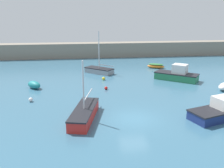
{
  "coord_description": "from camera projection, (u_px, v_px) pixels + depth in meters",
  "views": [
    {
      "loc": [
        -4.51,
        -19.73,
        8.86
      ],
      "look_at": [
        -0.83,
        8.6,
        0.74
      ],
      "focal_mm": 40.0,
      "sensor_mm": 36.0,
      "label": 1
    }
  ],
  "objects": [
    {
      "name": "mooring_buoy_yellow",
      "position": [
        104.0,
        79.0,
        34.28
      ],
      "size": [
        0.43,
        0.43,
        0.43
      ],
      "primitive_type": "sphere",
      "color": "yellow",
      "rests_on": "ground_plane"
    },
    {
      "name": "motorboat_grey_hull",
      "position": [
        221.0,
        111.0,
        21.84
      ],
      "size": [
        6.2,
        3.84,
        1.87
      ],
      "rotation": [
        0.0,
        0.0,
        3.45
      ],
      "color": "navy",
      "rests_on": "ground_plane"
    },
    {
      "name": "ground_plane",
      "position": [
        134.0,
        119.0,
        21.83
      ],
      "size": [
        120.0,
        120.0,
        0.2
      ],
      "primitive_type": "cube",
      "color": "#38667F"
    },
    {
      "name": "fishing_dinghy_green",
      "position": [
        34.0,
        85.0,
        30.43
      ],
      "size": [
        2.23,
        2.33,
        0.89
      ],
      "rotation": [
        0.0,
        0.0,
        5.43
      ],
      "color": "teal",
      "rests_on": "ground_plane"
    },
    {
      "name": "sailboat_twin_hulled",
      "position": [
        84.0,
        113.0,
        21.52
      ],
      "size": [
        2.93,
        6.6,
        5.17
      ],
      "rotation": [
        0.0,
        0.0,
        4.47
      ],
      "color": "red",
      "rests_on": "ground_plane"
    },
    {
      "name": "motorboat_with_cabin",
      "position": [
        177.0,
        75.0,
        34.12
      ],
      "size": [
        5.86,
        5.24,
        2.23
      ],
      "rotation": [
        0.0,
        0.0,
        2.48
      ],
      "color": "#287A4C",
      "rests_on": "ground_plane"
    },
    {
      "name": "mooring_buoy_white",
      "position": [
        31.0,
        100.0,
        25.86
      ],
      "size": [
        0.45,
        0.45,
        0.45
      ],
      "primitive_type": "sphere",
      "color": "white",
      "rests_on": "ground_plane"
    },
    {
      "name": "mooring_buoy_red",
      "position": [
        106.0,
        88.0,
        29.97
      ],
      "size": [
        0.39,
        0.39,
        0.39
      ],
      "primitive_type": "sphere",
      "color": "red",
      "rests_on": "ground_plane"
    },
    {
      "name": "rowboat_with_red_cover",
      "position": [
        156.0,
        66.0,
        41.73
      ],
      "size": [
        3.1,
        2.39,
        0.75
      ],
      "rotation": [
        0.0,
        0.0,
        5.8
      ],
      "color": "orange",
      "rests_on": "ground_plane"
    },
    {
      "name": "harbor_breakwater",
      "position": [
        101.0,
        50.0,
        52.18
      ],
      "size": [
        60.53,
        3.19,
        2.97
      ],
      "primitive_type": "cube",
      "color": "gray",
      "rests_on": "ground_plane"
    },
    {
      "name": "sailboat_tall_mast",
      "position": [
        99.0,
        70.0,
        38.16
      ],
      "size": [
        4.52,
        4.29,
        6.37
      ],
      "rotation": [
        0.0,
        0.0,
        2.42
      ],
      "color": "gray",
      "rests_on": "ground_plane"
    }
  ]
}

